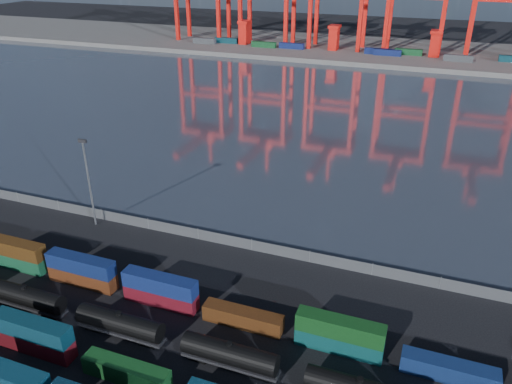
% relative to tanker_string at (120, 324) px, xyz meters
% --- Properties ---
extents(ground, '(700.00, 700.00, 0.00)m').
position_rel_tanker_string_xyz_m(ground, '(8.68, -2.89, -1.92)').
color(ground, black).
rests_on(ground, ground).
extents(harbor_water, '(700.00, 700.00, 0.00)m').
position_rel_tanker_string_xyz_m(harbor_water, '(8.68, 102.11, -1.91)').
color(harbor_water, '#2E3643').
rests_on(harbor_water, ground).
extents(far_quay, '(700.00, 70.00, 2.00)m').
position_rel_tanker_string_xyz_m(far_quay, '(8.68, 207.11, -0.92)').
color(far_quay, '#514F4C').
rests_on(far_quay, ground).
extents(container_row_mid, '(140.48, 2.23, 4.76)m').
position_rel_tanker_string_xyz_m(container_row_mid, '(8.60, -6.07, -0.49)').
color(container_row_mid, '#45474A').
rests_on(container_row_mid, ground).
extents(container_row_north, '(141.15, 2.25, 4.79)m').
position_rel_tanker_string_xyz_m(container_row_north, '(3.63, 7.49, 0.18)').
color(container_row_north, navy).
rests_on(container_row_north, ground).
extents(tanker_string, '(136.44, 2.67, 3.83)m').
position_rel_tanker_string_xyz_m(tanker_string, '(0.00, 0.00, 0.00)').
color(tanker_string, black).
rests_on(tanker_string, ground).
extents(waterfront_fence, '(160.12, 0.12, 2.20)m').
position_rel_tanker_string_xyz_m(waterfront_fence, '(8.68, 25.11, -0.92)').
color(waterfront_fence, '#595B5E').
rests_on(waterfront_fence, ground).
extents(yard_light_mast, '(1.60, 0.40, 16.60)m').
position_rel_tanker_string_xyz_m(yard_light_mast, '(-21.32, 23.11, 7.38)').
color(yard_light_mast, slate).
rests_on(yard_light_mast, ground).
extents(quay_containers, '(172.58, 10.99, 2.60)m').
position_rel_tanker_string_xyz_m(quay_containers, '(-2.32, 192.57, 1.38)').
color(quay_containers, navy).
rests_on(quay_containers, far_quay).
extents(straddle_carriers, '(140.00, 7.00, 11.10)m').
position_rel_tanker_string_xyz_m(straddle_carriers, '(6.18, 197.11, 5.90)').
color(straddle_carriers, red).
rests_on(straddle_carriers, far_quay).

